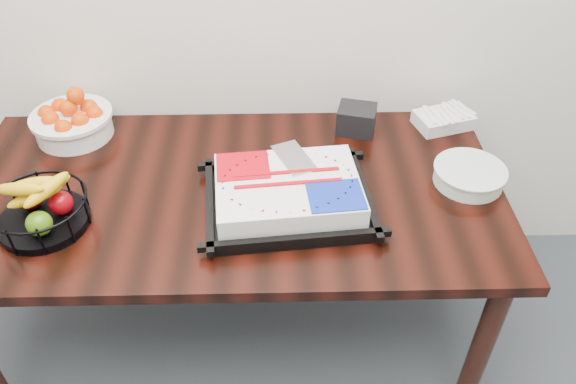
{
  "coord_description": "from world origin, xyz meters",
  "views": [
    {
      "loc": [
        0.16,
        0.57,
        1.94
      ],
      "look_at": [
        0.19,
        1.88,
        0.83
      ],
      "focal_mm": 35.0,
      "sensor_mm": 36.0,
      "label": 1
    }
  ],
  "objects_px": {
    "tangerine_bowl": "(71,117)",
    "napkin_box": "(356,119)",
    "table": "(232,207)",
    "fruit_basket": "(40,209)",
    "cake_tray": "(288,194)",
    "plate_stack": "(469,175)"
  },
  "relations": [
    {
      "from": "plate_stack",
      "to": "napkin_box",
      "type": "xyz_separation_m",
      "value": [
        -0.34,
        0.32,
        0.02
      ]
    },
    {
      "from": "table",
      "to": "napkin_box",
      "type": "bearing_deg",
      "value": 35.63
    },
    {
      "from": "table",
      "to": "fruit_basket",
      "type": "xyz_separation_m",
      "value": [
        -0.56,
        -0.17,
        0.15
      ]
    },
    {
      "from": "fruit_basket",
      "to": "napkin_box",
      "type": "distance_m",
      "value": 1.12
    },
    {
      "from": "cake_tray",
      "to": "tangerine_bowl",
      "type": "bearing_deg",
      "value": 152.2
    },
    {
      "from": "plate_stack",
      "to": "napkin_box",
      "type": "height_order",
      "value": "napkin_box"
    },
    {
      "from": "cake_tray",
      "to": "plate_stack",
      "type": "distance_m",
      "value": 0.61
    },
    {
      "from": "cake_tray",
      "to": "napkin_box",
      "type": "height_order",
      "value": "cake_tray"
    },
    {
      "from": "fruit_basket",
      "to": "napkin_box",
      "type": "bearing_deg",
      "value": 25.95
    },
    {
      "from": "cake_tray",
      "to": "tangerine_bowl",
      "type": "height_order",
      "value": "tangerine_bowl"
    },
    {
      "from": "fruit_basket",
      "to": "plate_stack",
      "type": "bearing_deg",
      "value": 7.37
    },
    {
      "from": "cake_tray",
      "to": "plate_stack",
      "type": "relative_size",
      "value": 2.29
    },
    {
      "from": "plate_stack",
      "to": "fruit_basket",
      "type": "bearing_deg",
      "value": -172.63
    },
    {
      "from": "tangerine_bowl",
      "to": "napkin_box",
      "type": "distance_m",
      "value": 1.04
    },
    {
      "from": "table",
      "to": "fruit_basket",
      "type": "bearing_deg",
      "value": -163.37
    },
    {
      "from": "cake_tray",
      "to": "fruit_basket",
      "type": "distance_m",
      "value": 0.75
    },
    {
      "from": "table",
      "to": "plate_stack",
      "type": "xyz_separation_m",
      "value": [
        0.79,
        0.01,
        0.12
      ]
    },
    {
      "from": "table",
      "to": "cake_tray",
      "type": "relative_size",
      "value": 3.3
    },
    {
      "from": "table",
      "to": "fruit_basket",
      "type": "relative_size",
      "value": 6.22
    },
    {
      "from": "napkin_box",
      "to": "cake_tray",
      "type": "bearing_deg",
      "value": -122.28
    },
    {
      "from": "cake_tray",
      "to": "tangerine_bowl",
      "type": "relative_size",
      "value": 1.86
    },
    {
      "from": "cake_tray",
      "to": "fruit_basket",
      "type": "relative_size",
      "value": 1.89
    }
  ]
}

